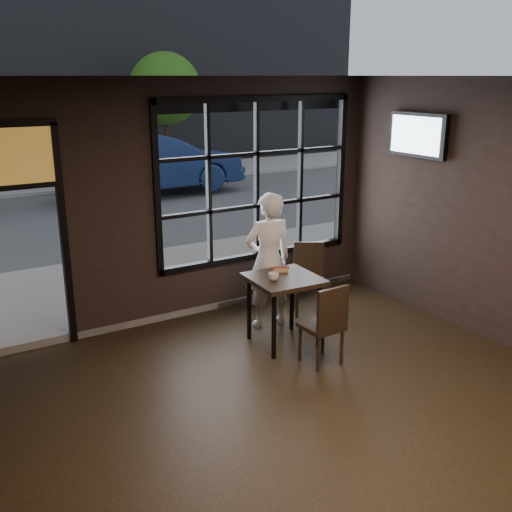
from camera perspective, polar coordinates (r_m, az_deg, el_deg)
floor at (r=5.75m, az=8.41°, el=-17.34°), size 6.00×7.00×0.02m
ceiling at (r=4.77m, az=10.12°, el=16.64°), size 6.00×7.00×0.02m
window_frame at (r=8.43m, az=0.05°, el=7.25°), size 3.06×0.12×2.28m
stained_transom at (r=7.22m, az=-23.19°, el=8.70°), size 1.20×0.06×0.70m
cafe_table at (r=7.39m, az=2.63°, el=-5.18°), size 0.85×0.85×0.87m
chair_near at (r=6.92m, az=6.25°, el=-6.41°), size 0.43×0.43×0.97m
chair_window at (r=8.32m, az=5.08°, el=-2.27°), size 0.59×0.59×0.98m
man at (r=7.77m, az=1.17°, el=-0.43°), size 0.70×0.50×1.80m
hotdog at (r=7.42m, az=2.36°, el=-1.30°), size 0.22×0.15×0.06m
cup at (r=7.10m, az=1.68°, el=-1.97°), size 0.13×0.13×0.10m
tv at (r=8.42m, az=15.15°, el=11.07°), size 0.11×1.00×0.59m
navy_car at (r=16.77m, az=-9.88°, el=8.77°), size 5.05×1.96×1.64m
tree_right at (r=20.20m, az=-8.65°, el=15.44°), size 2.30×2.30×3.93m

